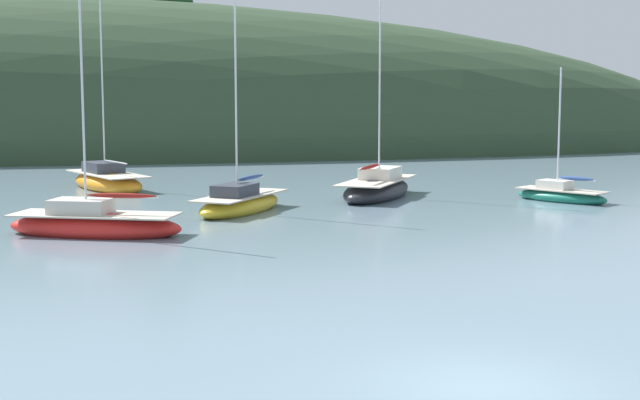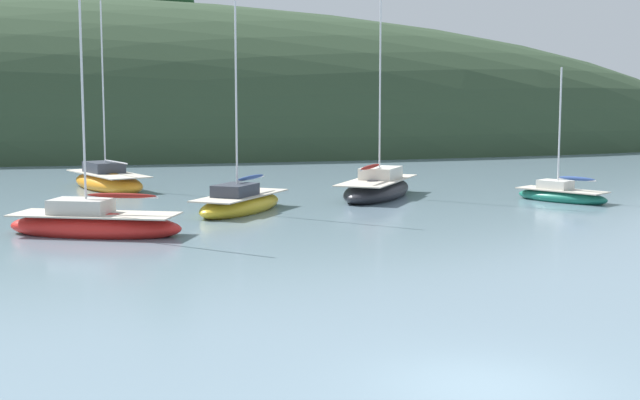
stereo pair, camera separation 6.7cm
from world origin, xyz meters
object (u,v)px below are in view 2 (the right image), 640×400
at_px(sailboat_orange_cutter, 94,224).
at_px(sailboat_cream_ketch, 377,189).
at_px(sailboat_blue_center, 561,195).
at_px(sailboat_red_portside, 108,181).
at_px(sailboat_black_sloop, 240,203).

distance_m(sailboat_orange_cutter, sailboat_cream_ketch, 17.33).
xyz_separation_m(sailboat_cream_ketch, sailboat_blue_center, (8.99, -3.11, -0.14)).
bearing_deg(sailboat_red_portside, sailboat_cream_ketch, -24.00).
relative_size(sailboat_cream_ketch, sailboat_blue_center, 1.62).
distance_m(sailboat_orange_cutter, sailboat_black_sloop, 8.49).
bearing_deg(sailboat_red_portside, sailboat_blue_center, -22.15).
height_order(sailboat_blue_center, sailboat_black_sloop, sailboat_black_sloop).
bearing_deg(sailboat_blue_center, sailboat_cream_ketch, 160.94).
relative_size(sailboat_red_portside, sailboat_blue_center, 1.57).
distance_m(sailboat_orange_cutter, sailboat_blue_center, 23.94).
distance_m(sailboat_blue_center, sailboat_black_sloop, 16.68).
height_order(sailboat_orange_cutter, sailboat_black_sloop, sailboat_black_sloop).
distance_m(sailboat_red_portside, sailboat_blue_center, 25.39).
height_order(sailboat_red_portside, sailboat_blue_center, sailboat_red_portside).
bearing_deg(sailboat_black_sloop, sailboat_cream_ketch, 31.52).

